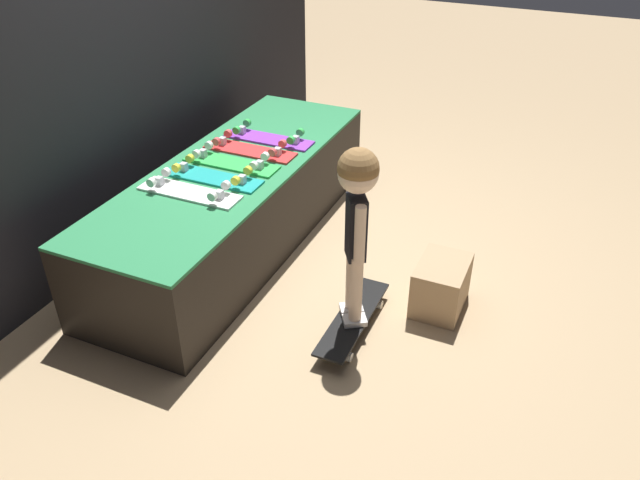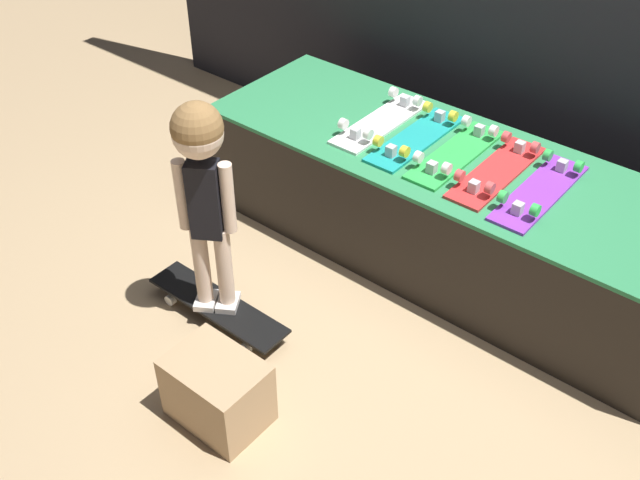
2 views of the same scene
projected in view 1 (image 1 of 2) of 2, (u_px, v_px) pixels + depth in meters
The scene contains 11 objects.
ground_plane at pixel (299, 256), 4.11m from camera, with size 16.00×16.00×0.00m, color tan.
back_wall at pixel (121, 39), 3.83m from camera, with size 5.10×0.10×2.57m.
display_rack at pixel (236, 204), 4.12m from camera, with size 2.46×0.81×0.58m.
skateboard_white_on_rack at pixel (189, 191), 3.62m from camera, with size 0.18×0.63×0.09m.
skateboard_teal_on_rack at pixel (213, 176), 3.78m from camera, with size 0.18×0.63×0.09m.
skateboard_green_on_rack at pixel (231, 162), 3.95m from camera, with size 0.18×0.63×0.09m.
skateboard_red_on_rack at pixel (250, 149), 4.12m from camera, with size 0.18×0.63×0.09m.
skateboard_purple_on_rack at pixel (269, 138), 4.28m from camera, with size 0.18×0.63×0.09m.
skateboard_on_floor at pixel (353, 319), 3.46m from camera, with size 0.73×0.18×0.09m.
child at pixel (357, 205), 3.07m from camera, with size 0.23×0.21×1.01m.
storage_box at pixel (441, 286), 3.59m from camera, with size 0.38×0.27×0.30m.
Camera 1 is at (-3.06, -1.51, 2.31)m, focal length 35.00 mm.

